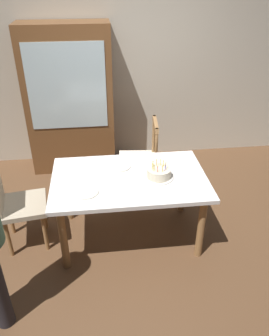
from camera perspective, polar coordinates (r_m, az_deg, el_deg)
name	(u,v)px	position (r m, az deg, el deg)	size (l,w,h in m)	color
ground	(130,235)	(3.63, -0.80, -11.25)	(6.40, 6.40, 0.00)	brown
back_wall	(114,66)	(4.67, -3.42, 16.83)	(6.40, 0.10, 2.60)	beige
dining_table	(129,185)	(3.24, -0.88, -2.96)	(1.47, 0.92, 0.72)	white
birthday_cake	(159,173)	(3.17, 4.14, -0.91)	(0.28, 0.28, 0.17)	silver
plate_near_celebrant	(86,192)	(3.00, -8.19, -4.08)	(0.22, 0.22, 0.01)	silver
plate_far_side	(120,166)	(3.35, -2.51, 0.30)	(0.22, 0.22, 0.01)	silver
fork_near_celebrant	(68,195)	(3.00, -11.25, -4.51)	(0.18, 0.02, 0.01)	silver
fork_far_side	(104,167)	(3.35, -5.24, 0.09)	(0.18, 0.02, 0.01)	silver
chair_spindle_back	(140,160)	(4.00, 0.96, 1.36)	(0.48, 0.48, 0.95)	beige
chair_upholstered	(12,200)	(3.41, -20.11, -5.13)	(0.50, 0.50, 0.95)	tan
china_cabinet	(70,101)	(4.50, -10.93, 11.14)	(1.10, 0.45, 1.90)	brown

